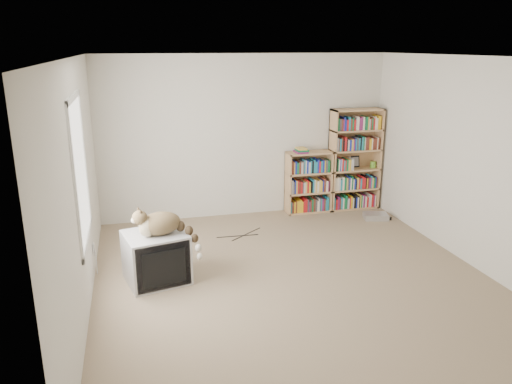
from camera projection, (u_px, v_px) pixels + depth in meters
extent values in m
cube|color=gray|center=(295.00, 281.00, 5.75)|extent=(4.50, 5.00, 0.01)
cube|color=silver|center=(245.00, 137.00, 7.72)|extent=(4.50, 0.02, 2.50)
cube|color=silver|center=(429.00, 276.00, 3.07)|extent=(4.50, 0.02, 2.50)
cube|color=silver|center=(79.00, 191.00, 4.86)|extent=(0.02, 5.00, 2.50)
cube|color=silver|center=(477.00, 165.00, 5.92)|extent=(0.02, 5.00, 2.50)
cube|color=white|center=(301.00, 57.00, 5.04)|extent=(4.50, 5.00, 0.02)
cube|color=white|center=(80.00, 171.00, 5.01)|extent=(0.02, 1.22, 1.52)
cube|color=#B1B0B3|center=(156.00, 257.00, 5.69)|extent=(0.78, 0.74, 0.58)
cube|color=black|center=(164.00, 267.00, 5.44)|extent=(0.60, 0.17, 0.53)
cube|color=black|center=(164.00, 268.00, 5.43)|extent=(0.48, 0.12, 0.41)
cube|color=black|center=(153.00, 254.00, 5.80)|extent=(0.46, 0.41, 0.35)
ellipsoid|color=#372516|center=(160.00, 223.00, 5.56)|extent=(0.53, 0.42, 0.26)
ellipsoid|color=#372516|center=(171.00, 222.00, 5.62)|extent=(0.26, 0.28, 0.19)
ellipsoid|color=tan|center=(147.00, 227.00, 5.47)|extent=(0.22, 0.22, 0.21)
ellipsoid|color=#372516|center=(140.00, 217.00, 5.41)|extent=(0.20, 0.19, 0.16)
sphere|color=beige|center=(134.00, 220.00, 5.39)|extent=(0.08, 0.08, 0.06)
cone|color=black|center=(141.00, 212.00, 5.36)|extent=(0.08, 0.09, 0.08)
cone|color=black|center=(138.00, 210.00, 5.44)|extent=(0.08, 0.09, 0.08)
cube|color=tan|center=(332.00, 161.00, 8.02)|extent=(0.02, 0.30, 1.64)
cube|color=tan|center=(377.00, 158.00, 8.21)|extent=(0.03, 0.30, 1.64)
cube|color=tan|center=(351.00, 158.00, 8.24)|extent=(0.82, 0.03, 1.64)
cube|color=tan|center=(358.00, 110.00, 7.88)|extent=(0.82, 0.30, 0.02)
cube|color=tan|center=(352.00, 207.00, 8.34)|extent=(0.82, 0.30, 0.03)
cube|color=tan|center=(353.00, 188.00, 8.25)|extent=(0.82, 0.30, 0.03)
cube|color=tan|center=(354.00, 169.00, 8.16)|extent=(0.82, 0.30, 0.02)
cube|color=tan|center=(355.00, 150.00, 8.07)|extent=(0.82, 0.30, 0.02)
cube|color=tan|center=(356.00, 130.00, 7.97)|extent=(0.82, 0.30, 0.02)
cube|color=red|center=(352.00, 201.00, 8.31)|extent=(0.74, 0.24, 0.19)
cube|color=#1929A5|center=(353.00, 182.00, 8.22)|extent=(0.74, 0.24, 0.19)
cube|color=#126A39|center=(355.00, 163.00, 8.13)|extent=(0.74, 0.24, 0.19)
cube|color=#F6E6CA|center=(356.00, 143.00, 8.04)|extent=(0.74, 0.24, 0.19)
cube|color=black|center=(357.00, 123.00, 7.94)|extent=(0.74, 0.24, 0.19)
cube|color=tan|center=(288.00, 184.00, 7.94)|extent=(0.02, 0.30, 0.99)
cube|color=tan|center=(329.00, 181.00, 8.10)|extent=(0.02, 0.30, 0.99)
cube|color=tan|center=(306.00, 180.00, 8.15)|extent=(0.72, 0.03, 0.99)
cube|color=tan|center=(309.00, 153.00, 7.88)|extent=(0.72, 0.30, 0.02)
cube|color=tan|center=(308.00, 211.00, 8.16)|extent=(0.72, 0.30, 0.03)
cube|color=tan|center=(308.00, 192.00, 8.06)|extent=(0.72, 0.30, 0.03)
cube|color=tan|center=(309.00, 172.00, 7.97)|extent=(0.72, 0.30, 0.02)
cube|color=red|center=(308.00, 204.00, 8.13)|extent=(0.64, 0.24, 0.19)
cube|color=#1929A5|center=(308.00, 185.00, 8.03)|extent=(0.64, 0.24, 0.19)
cube|color=#126A39|center=(309.00, 166.00, 7.94)|extent=(0.64, 0.24, 0.19)
cube|color=red|center=(302.00, 150.00, 7.82)|extent=(0.19, 0.24, 0.08)
cylinder|color=#66AB31|center=(373.00, 164.00, 8.22)|extent=(0.09, 0.09, 0.10)
cube|color=black|center=(355.00, 161.00, 8.23)|extent=(0.14, 0.05, 0.19)
cube|color=silver|center=(376.00, 216.00, 7.80)|extent=(0.42, 0.34, 0.08)
cube|color=silver|center=(94.00, 249.00, 5.84)|extent=(0.01, 0.08, 0.13)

